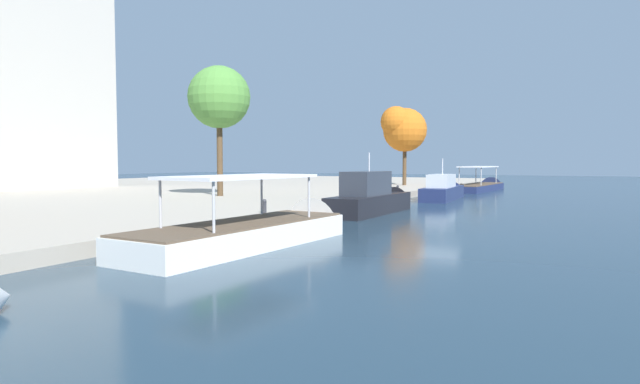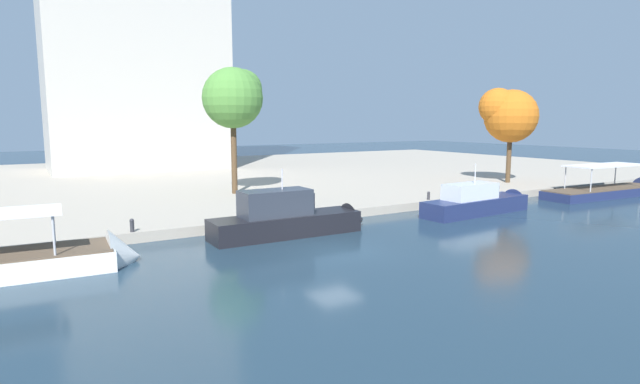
{
  "view_description": "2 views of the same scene",
  "coord_description": "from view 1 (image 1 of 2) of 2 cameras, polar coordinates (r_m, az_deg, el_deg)",
  "views": [
    {
      "loc": [
        -32.55,
        -8.79,
        3.36
      ],
      "look_at": [
        -0.82,
        7.99,
        1.33
      ],
      "focal_mm": 29.81,
      "sensor_mm": 36.0,
      "label": 1
    },
    {
      "loc": [
        -13.89,
        -21.73,
        6.69
      ],
      "look_at": [
        2.51,
        5.69,
        2.22
      ],
      "focal_mm": 28.51,
      "sensor_mm": 36.0,
      "label": 2
    }
  ],
  "objects": [
    {
      "name": "tour_boat_1",
      "position": [
        22.01,
        -6.65,
        -4.62
      ],
      "size": [
        12.1,
        3.79,
        4.03
      ],
      "rotation": [
        0.0,
        0.0,
        -0.06
      ],
      "color": "silver",
      "rests_on": "ground_plane"
    },
    {
      "name": "tree_2",
      "position": [
        64.01,
        8.83,
        6.82
      ],
      "size": [
        5.55,
        5.18,
        9.31
      ],
      "color": "#4C3823",
      "rests_on": "dock_promenade"
    },
    {
      "name": "dock_promenade",
      "position": [
        54.18,
        -25.1,
        -0.31
      ],
      "size": [
        120.0,
        55.0,
        0.61
      ],
      "primitive_type": "cube",
      "color": "#A39989",
      "rests_on": "ground_plane"
    },
    {
      "name": "tree_0",
      "position": [
        44.37,
        -10.8,
        10.03
      ],
      "size": [
        5.19,
        5.03,
        10.5
      ],
      "color": "#4C3823",
      "rests_on": "dock_promenade"
    },
    {
      "name": "ground_plane",
      "position": [
        33.88,
        12.71,
        -2.54
      ],
      "size": [
        220.0,
        220.0,
        0.0
      ],
      "primitive_type": "plane",
      "color": "#1E3342"
    },
    {
      "name": "mooring_bollard_1",
      "position": [
        48.91,
        8.34,
        0.38
      ],
      "size": [
        0.24,
        0.24,
        0.65
      ],
      "color": "#2D2D33",
      "rests_on": "dock_promenade"
    },
    {
      "name": "tour_boat_4",
      "position": [
        65.79,
        16.85,
        0.37
      ],
      "size": [
        14.33,
        3.76,
        4.15
      ],
      "rotation": [
        0.0,
        0.0,
        -0.06
      ],
      "color": "navy",
      "rests_on": "ground_plane"
    },
    {
      "name": "motor_yacht_2",
      "position": [
        35.08,
        5.71,
        -0.88
      ],
      "size": [
        10.07,
        2.47,
        4.63
      ],
      "rotation": [
        0.0,
        0.0,
        -0.01
      ],
      "color": "black",
      "rests_on": "ground_plane"
    },
    {
      "name": "motor_yacht_3",
      "position": [
        49.23,
        13.15,
        0.02
      ],
      "size": [
        10.44,
        2.92,
        4.36
      ],
      "rotation": [
        0.0,
        0.0,
        0.07
      ],
      "color": "navy",
      "rests_on": "ground_plane"
    },
    {
      "name": "mooring_bollard_0",
      "position": [
        28.84,
        -5.99,
        -1.46
      ],
      "size": [
        0.25,
        0.25,
        0.76
      ],
      "color": "#2D2D33",
      "rests_on": "dock_promenade"
    }
  ]
}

